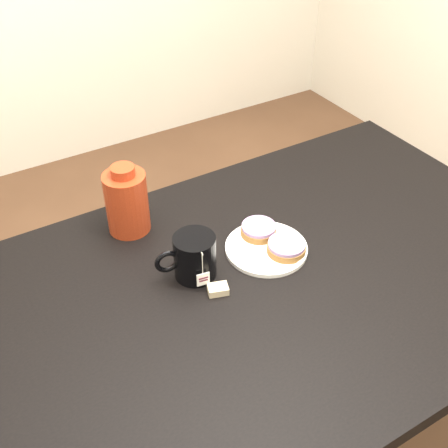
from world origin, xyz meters
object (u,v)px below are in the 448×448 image
object	(u,v)px
bagel_back	(259,230)
mug	(194,256)
bagel_front	(286,247)
table	(276,298)
teabag_pouch	(218,289)
plate	(266,248)
bagel_package	(127,201)

from	to	relation	value
bagel_back	mug	size ratio (longest dim) A/B	0.64
bagel_front	table	bearing A→B (deg)	-142.48
bagel_back	teabag_pouch	bearing A→B (deg)	-148.36
teabag_pouch	bagel_front	bearing A→B (deg)	6.71
bagel_front	mug	distance (m)	0.23
teabag_pouch	mug	bearing A→B (deg)	101.89
table	teabag_pouch	bearing A→B (deg)	173.86
plate	bagel_back	world-z (taller)	bagel_back
mug	table	bearing A→B (deg)	-19.70
table	plate	world-z (taller)	plate
mug	bagel_front	bearing A→B (deg)	-4.15
plate	table	bearing A→B (deg)	-105.65
bagel_back	bagel_front	bearing A→B (deg)	-77.79
bagel_front	teabag_pouch	bearing A→B (deg)	-173.29
table	plate	bearing A→B (deg)	74.35
table	bagel_package	distance (m)	0.43
table	bagel_front	xyz separation A→B (m)	(0.05, 0.04, 0.11)
bagel_front	bagel_package	size ratio (longest dim) A/B	0.71
plate	bagel_package	bearing A→B (deg)	134.70
plate	bagel_front	bearing A→B (deg)	-52.35
mug	bagel_package	size ratio (longest dim) A/B	0.82
plate	bagel_back	bearing A→B (deg)	77.93
plate	bagel_back	xyz separation A→B (m)	(0.01, 0.05, 0.02)
plate	bagel_back	distance (m)	0.05
bagel_back	bagel_front	xyz separation A→B (m)	(0.02, -0.09, 0.00)
table	bagel_front	world-z (taller)	bagel_front
plate	mug	xyz separation A→B (m)	(-0.19, 0.02, 0.05)
plate	bagel_front	distance (m)	0.05
table	teabag_pouch	distance (m)	0.18
bagel_back	plate	bearing A→B (deg)	-102.07
table	bagel_front	size ratio (longest dim) A/B	10.69
bagel_back	mug	distance (m)	0.21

